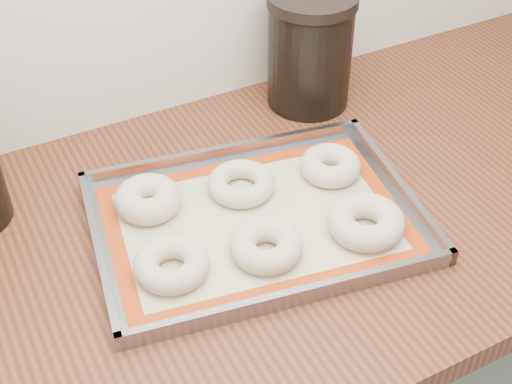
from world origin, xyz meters
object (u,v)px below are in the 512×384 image
bagel_front_right (366,222)px  bagel_back_left (148,199)px  bagel_back_mid (241,184)px  bagel_back_right (330,166)px  bagel_front_mid (266,246)px  baking_tray (256,220)px  bagel_front_left (172,264)px  canister_right (310,50)px

bagel_front_right → bagel_back_left: size_ratio=1.11×
bagel_back_mid → bagel_back_right: 0.14m
bagel_front_mid → bagel_back_right: (0.17, 0.11, -0.00)m
baking_tray → bagel_back_left: 0.16m
bagel_back_left → bagel_back_right: 0.28m
baking_tray → bagel_front_right: bagel_front_right is taller
baking_tray → bagel_back_mid: (0.01, 0.07, 0.01)m
bagel_back_mid → bagel_front_mid: bearing=-102.8°
bagel_back_right → bagel_front_left: bearing=-164.8°
bagel_front_mid → bagel_back_right: bearing=32.5°
bagel_front_mid → bagel_back_mid: 0.14m
bagel_front_mid → bagel_back_left: 0.19m
bagel_front_left → bagel_back_right: bearing=15.2°
bagel_front_left → bagel_back_mid: (0.16, 0.11, -0.00)m
bagel_back_mid → bagel_back_left: bearing=169.3°
baking_tray → bagel_front_mid: 0.07m
bagel_front_mid → canister_right: size_ratio=0.49×
bagel_back_right → baking_tray: bearing=-164.4°
canister_right → bagel_front_mid: bearing=-128.9°
bagel_front_mid → canister_right: canister_right is taller
bagel_front_right → bagel_front_mid: bearing=170.5°
bagel_back_left → baking_tray: bearing=-37.2°
bagel_front_left → baking_tray: bearing=14.8°
baking_tray → bagel_front_mid: bearing=-106.2°
bagel_front_left → bagel_front_right: bagel_front_right is taller
bagel_front_left → bagel_back_left: 0.14m
baking_tray → bagel_front_left: size_ratio=5.03×
bagel_back_mid → bagel_back_right: (0.14, -0.03, 0.00)m
bagel_front_right → bagel_back_mid: (-0.11, 0.16, -0.00)m
baking_tray → canister_right: size_ratio=2.50×
bagel_front_right → bagel_back_right: bagel_front_right is taller
bagel_back_right → bagel_back_left: bearing=169.1°
bagel_back_left → canister_right: 0.40m
bagel_front_right → bagel_back_right: (0.03, 0.13, -0.00)m
bagel_back_right → bagel_front_right: bearing=-100.8°
bagel_front_right → bagel_back_right: bearing=79.2°
bagel_back_right → bagel_front_mid: bearing=-147.5°
bagel_front_mid → canister_right: bearing=51.1°
bagel_front_right → bagel_back_right: size_ratio=1.16×
bagel_front_mid → bagel_front_right: bearing=-9.5°
bagel_back_left → bagel_back_mid: 0.14m
canister_right → baking_tray: bearing=-133.5°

